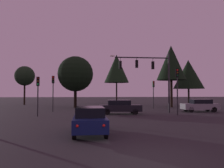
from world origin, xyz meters
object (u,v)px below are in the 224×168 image
Objects in this scene: traffic_light_median at (153,89)px; tree_lot_edge at (188,74)px; tree_left_far at (117,69)px; tree_right_cluster at (75,74)px; traffic_signal_mast_arm at (150,70)px; traffic_light_corner_right at (177,82)px; car_crossing_right at (200,105)px; car_nearside_lane at (90,120)px; car_crossing_left at (120,107)px; tree_behind_sign at (171,63)px; traffic_light_corner_left at (53,86)px; traffic_light_far_side at (38,88)px; tree_center_horizon at (25,76)px.

tree_lot_edge reaches higher than traffic_light_median.
tree_left_far is 1.29× the size of tree_right_cluster.
tree_right_cluster is at bearing 133.76° from traffic_signal_mast_arm.
traffic_light_corner_right is 6.11m from car_crossing_right.
traffic_light_corner_right is at bearing 45.32° from car_nearside_lane.
traffic_signal_mast_arm is 16.55m from tree_lot_edge.
tree_behind_sign is (9.67, 9.79, 6.26)m from car_crossing_left.
car_crossing_right is 0.42× the size of tree_left_far.
traffic_signal_mast_arm reaches higher than traffic_light_corner_left.
tree_left_far reaches higher than car_crossing_left.
traffic_light_far_side is at bearing -96.56° from traffic_light_corner_left.
car_crossing_left is (-5.73, 1.79, -2.59)m from traffic_light_corner_right.
car_crossing_left is 20.63m from tree_lot_edge.
traffic_light_corner_left is at bearing 173.08° from car_crossing_right.
tree_center_horizon is (-7.25, 21.36, 2.75)m from traffic_light_far_side.
traffic_light_corner_left reaches higher than car_crossing_right.
tree_behind_sign is at bearing 92.44° from car_crossing_right.
traffic_light_median is 25.07m from tree_center_horizon.
car_nearside_lane is 30.93m from tree_lot_edge.
traffic_signal_mast_arm is at bearing 19.03° from car_crossing_left.
car_crossing_right is at bearing -55.05° from traffic_light_median.
traffic_light_corner_left reaches higher than traffic_light_far_side.
traffic_signal_mast_arm is 1.66× the size of car_nearside_lane.
traffic_light_corner_left is at bearing 157.19° from traffic_light_corner_right.
traffic_signal_mast_arm is 0.95× the size of tree_center_horizon.
tree_behind_sign reaches higher than tree_lot_edge.
tree_center_horizon is (-25.23, 10.12, -1.55)m from tree_behind_sign.
traffic_light_corner_left is at bearing -161.13° from tree_behind_sign.
traffic_light_median reaches higher than car_crossing_left.
traffic_light_corner_left is 7.67m from tree_right_cluster.
tree_center_horizon reaches higher than traffic_light_corner_right.
traffic_light_corner_right is at bearing -57.43° from traffic_signal_mast_arm.
traffic_light_far_side is 0.91× the size of car_nearside_lane.
traffic_signal_mast_arm is 0.86× the size of tree_lot_edge.
car_crossing_right is 13.83m from tree_lot_edge.
tree_lot_edge is at bearing 40.27° from tree_behind_sign.
traffic_light_corner_left is 14.17m from traffic_light_median.
traffic_light_median is at bearing 14.61° from traffic_light_corner_left.
traffic_light_corner_right is 13.14m from car_nearside_lane.
car_nearside_lane is at bearing -125.67° from tree_lot_edge.
tree_behind_sign reaches higher than car_crossing_right.
traffic_light_corner_right is at bearing -22.81° from traffic_light_corner_left.
car_crossing_left is 0.58× the size of tree_right_cluster.
traffic_light_far_side is at bearing -103.28° from tree_right_cluster.
traffic_light_corner_right is 12.78m from tree_behind_sign.
car_crossing_left is 22.52m from tree_left_far.
tree_center_horizon is 0.90× the size of tree_lot_edge.
traffic_light_corner_left is at bearing 153.40° from car_crossing_left.
tree_center_horizon is 13.61m from tree_right_cluster.
tree_lot_edge is (8.76, 15.66, 2.23)m from traffic_light_corner_right.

